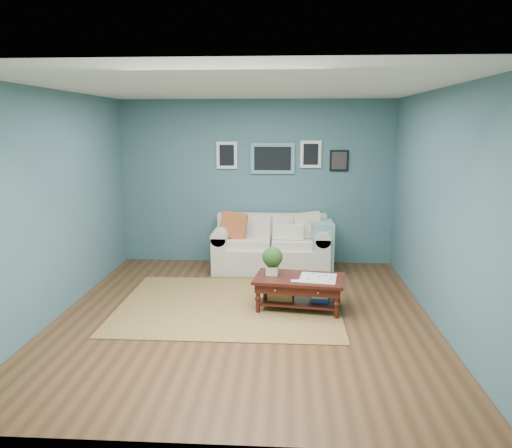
{
  "coord_description": "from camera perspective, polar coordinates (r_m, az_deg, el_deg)",
  "views": [
    {
      "loc": [
        0.5,
        -5.72,
        2.28
      ],
      "look_at": [
        0.09,
        1.0,
        0.95
      ],
      "focal_mm": 35.0,
      "sensor_mm": 36.0,
      "label": 1
    }
  ],
  "objects": [
    {
      "name": "loveseat",
      "position": [
        7.97,
        2.34,
        -2.5
      ],
      "size": [
        1.87,
        0.85,
        0.96
      ],
      "color": "silver",
      "rests_on": "ground"
    },
    {
      "name": "area_rug",
      "position": [
        6.52,
        -3.05,
        -9.23
      ],
      "size": [
        2.81,
        2.25,
        0.01
      ],
      "primitive_type": "cube",
      "color": "#583518",
      "rests_on": "ground"
    },
    {
      "name": "room_shell",
      "position": [
        5.87,
        -1.32,
        2.19
      ],
      "size": [
        5.0,
        5.02,
        2.7
      ],
      "color": "brown",
      "rests_on": "ground"
    },
    {
      "name": "coffee_table",
      "position": [
        6.32,
        4.45,
        -6.65
      ],
      "size": [
        1.19,
        0.79,
        0.78
      ],
      "rotation": [
        0.0,
        0.0,
        -0.14
      ],
      "color": "black",
      "rests_on": "ground"
    }
  ]
}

